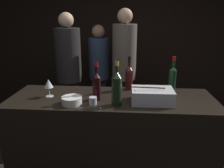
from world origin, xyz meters
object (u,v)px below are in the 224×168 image
(ice_bin_with_bottles, at_px, (151,95))
(red_wine_bottle_tall, at_px, (97,85))
(wine_glass, at_px, (49,84))
(champagne_bottle, at_px, (117,88))
(red_wine_bottle_black_foil, at_px, (129,77))
(bowl_white, at_px, (72,100))
(candle_votive, at_px, (93,101))
(person_grey_polo, at_px, (69,69))
(person_in_hoodie, at_px, (99,68))
(red_wine_bottle_burgundy, at_px, (172,78))
(person_blond_tee, at_px, (124,67))

(ice_bin_with_bottles, xyz_separation_m, red_wine_bottle_tall, (-0.47, 0.03, 0.07))
(ice_bin_with_bottles, distance_m, wine_glass, 0.93)
(champagne_bottle, distance_m, red_wine_bottle_black_foil, 0.44)
(bowl_white, bearing_deg, ice_bin_with_bottles, 7.56)
(candle_votive, relative_size, person_grey_polo, 0.04)
(champagne_bottle, relative_size, person_in_hoodie, 0.23)
(ice_bin_with_bottles, xyz_separation_m, person_in_hoodie, (-0.70, 1.82, -0.20))
(red_wine_bottle_burgundy, height_order, red_wine_bottle_black_foil, red_wine_bottle_burgundy)
(person_in_hoodie, distance_m, person_grey_polo, 0.66)
(ice_bin_with_bottles, relative_size, bowl_white, 2.09)
(person_blond_tee, xyz_separation_m, person_grey_polo, (-0.80, -0.07, -0.04))
(wine_glass, bearing_deg, person_grey_polo, 96.71)
(person_in_hoodie, height_order, person_grey_polo, person_grey_polo)
(bowl_white, distance_m, red_wine_bottle_black_foil, 0.65)
(person_grey_polo, bearing_deg, bowl_white, 106.58)
(person_in_hoodie, relative_size, person_blond_tee, 0.87)
(wine_glass, distance_m, red_wine_bottle_burgundy, 1.16)
(wine_glass, xyz_separation_m, person_grey_polo, (-0.14, 1.20, -0.15))
(ice_bin_with_bottles, xyz_separation_m, person_blond_tee, (-0.26, 1.35, -0.06))
(bowl_white, xyz_separation_m, red_wine_bottle_burgundy, (0.89, 0.36, 0.11))
(ice_bin_with_bottles, xyz_separation_m, wine_glass, (-0.92, 0.08, 0.05))
(ice_bin_with_bottles, bearing_deg, red_wine_bottle_black_foil, 119.57)
(wine_glass, bearing_deg, ice_bin_with_bottles, -4.65)
(bowl_white, distance_m, wine_glass, 0.31)
(wine_glass, relative_size, candle_votive, 2.55)
(red_wine_bottle_tall, distance_m, person_in_hoodie, 1.82)
(ice_bin_with_bottles, bearing_deg, candle_votive, -170.67)
(bowl_white, height_order, red_wine_bottle_black_foil, red_wine_bottle_black_foil)
(bowl_white, distance_m, red_wine_bottle_burgundy, 0.97)
(ice_bin_with_bottles, bearing_deg, red_wine_bottle_burgundy, 50.75)
(red_wine_bottle_black_foil, bearing_deg, ice_bin_with_bottles, -60.43)
(candle_votive, height_order, red_wine_bottle_burgundy, red_wine_bottle_burgundy)
(bowl_white, height_order, wine_glass, wine_glass)
(wine_glass, bearing_deg, person_blond_tee, 62.47)
(wine_glass, distance_m, person_blond_tee, 1.44)
(bowl_white, bearing_deg, person_in_hoodie, 90.70)
(ice_bin_with_bottles, distance_m, person_in_hoodie, 1.96)
(person_in_hoodie, bearing_deg, bowl_white, 154.62)
(wine_glass, relative_size, red_wine_bottle_tall, 0.48)
(red_wine_bottle_tall, bearing_deg, red_wine_bottle_black_foil, 47.63)
(person_blond_tee, bearing_deg, champagne_bottle, -26.36)
(wine_glass, relative_size, red_wine_bottle_black_foil, 0.49)
(candle_votive, relative_size, champagne_bottle, 0.17)
(red_wine_bottle_burgundy, bearing_deg, red_wine_bottle_black_foil, 170.54)
(wine_glass, bearing_deg, red_wine_bottle_black_foil, 19.79)
(ice_bin_with_bottles, bearing_deg, person_in_hoodie, 110.94)
(ice_bin_with_bottles, relative_size, person_in_hoodie, 0.22)
(red_wine_bottle_black_foil, bearing_deg, bowl_white, -138.34)
(red_wine_bottle_burgundy, xyz_separation_m, red_wine_bottle_tall, (-0.70, -0.24, -0.01))
(bowl_white, distance_m, champagne_bottle, 0.40)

